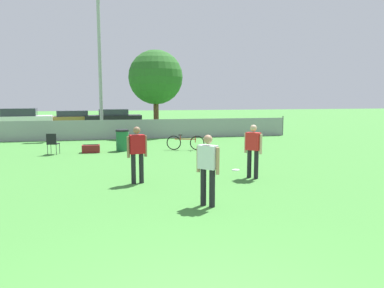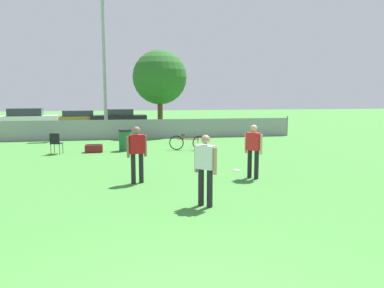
{
  "view_description": "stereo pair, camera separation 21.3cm",
  "coord_description": "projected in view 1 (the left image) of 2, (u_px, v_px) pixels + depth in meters",
  "views": [
    {
      "loc": [
        -0.88,
        -3.4,
        2.43
      ],
      "look_at": [
        1.36,
        7.08,
        1.05
      ],
      "focal_mm": 35.0,
      "sensor_mm": 36.0,
      "label": 1
    },
    {
      "loc": [
        -0.67,
        -3.45,
        2.43
      ],
      "look_at": [
        1.36,
        7.08,
        1.05
      ],
      "focal_mm": 35.0,
      "sensor_mm": 36.0,
      "label": 2
    }
  ],
  "objects": [
    {
      "name": "tree_near_pole",
      "position": [
        156.0,
        77.0,
        22.81
      ],
      "size": [
        3.31,
        3.31,
        5.22
      ],
      "color": "brown",
      "rests_on": "ground_plane"
    },
    {
      "name": "trash_bin",
      "position": [
        122.0,
        140.0,
        16.6
      ],
      "size": [
        0.58,
        0.58,
        0.95
      ],
      "color": "#1E6638",
      "rests_on": "ground_plane"
    },
    {
      "name": "player_thrower_red",
      "position": [
        137.0,
        151.0,
        10.36
      ],
      "size": [
        0.56,
        0.3,
        1.59
      ],
      "rotation": [
        0.0,
        0.0,
        0.2
      ],
      "color": "black",
      "rests_on": "ground_plane"
    },
    {
      "name": "player_defender_red",
      "position": [
        253.0,
        148.0,
        11.02
      ],
      "size": [
        0.44,
        0.45,
        1.59
      ],
      "rotation": [
        0.0,
        0.0,
        -0.83
      ],
      "color": "black",
      "rests_on": "ground_plane"
    },
    {
      "name": "parked_car_tan",
      "position": [
        72.0,
        118.0,
        30.04
      ],
      "size": [
        4.7,
        2.17,
        1.27
      ],
      "rotation": [
        0.0,
        0.0,
        0.11
      ],
      "color": "black",
      "rests_on": "ground_plane"
    },
    {
      "name": "gear_bag_sideline",
      "position": [
        91.0,
        149.0,
        16.13
      ],
      "size": [
        0.74,
        0.41,
        0.36
      ],
      "color": "maroon",
      "rests_on": "ground_plane"
    },
    {
      "name": "folding_chair_sideline",
      "position": [
        53.0,
        142.0,
        15.54
      ],
      "size": [
        0.5,
        0.5,
        0.89
      ],
      "rotation": [
        0.0,
        0.0,
        2.91
      ],
      "color": "#333338",
      "rests_on": "ground_plane"
    },
    {
      "name": "bicycle_sideline",
      "position": [
        186.0,
        143.0,
        16.87
      ],
      "size": [
        1.66,
        0.58,
        0.7
      ],
      "rotation": [
        0.0,
        0.0,
        -0.26
      ],
      "color": "black",
      "rests_on": "ground_plane"
    },
    {
      "name": "player_receiver_white",
      "position": [
        208.0,
        165.0,
        8.2
      ],
      "size": [
        0.45,
        0.45,
        1.59
      ],
      "rotation": [
        0.0,
        0.0,
        -0.79
      ],
      "color": "black",
      "rests_on": "ground_plane"
    },
    {
      "name": "parked_car_dark",
      "position": [
        114.0,
        118.0,
        30.66
      ],
      "size": [
        4.53,
        1.77,
        1.36
      ],
      "rotation": [
        0.0,
        0.0,
        0.02
      ],
      "color": "black",
      "rests_on": "ground_plane"
    },
    {
      "name": "frisbee_disc",
      "position": [
        236.0,
        170.0,
        12.3
      ],
      "size": [
        0.25,
        0.25,
        0.03
      ],
      "color": "white",
      "rests_on": "ground_plane"
    },
    {
      "name": "light_pole",
      "position": [
        99.0,
        51.0,
        22.09
      ],
      "size": [
        0.9,
        0.36,
        8.63
      ],
      "color": "#9E9EA3",
      "rests_on": "ground_plane"
    },
    {
      "name": "parked_car_white",
      "position": [
        20.0,
        119.0,
        27.81
      ],
      "size": [
        4.71,
        2.15,
        1.52
      ],
      "rotation": [
        0.0,
        0.0,
        0.09
      ],
      "color": "black",
      "rests_on": "ground_plane"
    },
    {
      "name": "fence_backline",
      "position": [
        128.0,
        129.0,
        21.18
      ],
      "size": [
        18.96,
        0.07,
        1.21
      ],
      "color": "gray",
      "rests_on": "ground_plane"
    }
  ]
}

